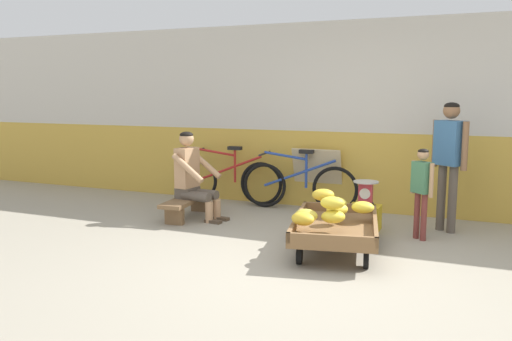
{
  "coord_description": "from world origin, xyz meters",
  "views": [
    {
      "loc": [
        1.39,
        -4.43,
        1.65
      ],
      "look_at": [
        -0.92,
        1.1,
        0.75
      ],
      "focal_mm": 36.87,
      "sensor_mm": 36.0,
      "label": 1
    }
  ],
  "objects_px": {
    "bicycle_near_left": "(229,180)",
    "customer_child": "(422,184)",
    "shopping_bag": "(346,229)",
    "low_bench": "(188,203)",
    "vendor_seated": "(193,176)",
    "plastic_crate": "(365,217)",
    "bicycle_far_left": "(299,185)",
    "customer_adult": "(449,152)",
    "banana_cart": "(336,228)",
    "sign_board": "(318,178)",
    "weighing_scale": "(366,193)"
  },
  "relations": [
    {
      "from": "banana_cart",
      "to": "customer_child",
      "type": "relative_size",
      "value": 1.53
    },
    {
      "from": "shopping_bag",
      "to": "banana_cart",
      "type": "bearing_deg",
      "value": -90.64
    },
    {
      "from": "bicycle_far_left",
      "to": "sign_board",
      "type": "height_order",
      "value": "sign_board"
    },
    {
      "from": "sign_board",
      "to": "customer_child",
      "type": "bearing_deg",
      "value": -37.11
    },
    {
      "from": "plastic_crate",
      "to": "bicycle_near_left",
      "type": "bearing_deg",
      "value": 160.95
    },
    {
      "from": "weighing_scale",
      "to": "bicycle_near_left",
      "type": "relative_size",
      "value": 0.18
    },
    {
      "from": "vendor_seated",
      "to": "weighing_scale",
      "type": "bearing_deg",
      "value": 7.81
    },
    {
      "from": "bicycle_near_left",
      "to": "low_bench",
      "type": "bearing_deg",
      "value": -95.17
    },
    {
      "from": "bicycle_far_left",
      "to": "banana_cart",
      "type": "bearing_deg",
      "value": -60.57
    },
    {
      "from": "bicycle_near_left",
      "to": "customer_adult",
      "type": "xyz_separation_m",
      "value": [
        3.09,
        -0.47,
        0.6
      ]
    },
    {
      "from": "bicycle_far_left",
      "to": "shopping_bag",
      "type": "relative_size",
      "value": 6.92
    },
    {
      "from": "vendor_seated",
      "to": "bicycle_far_left",
      "type": "bearing_deg",
      "value": 42.53
    },
    {
      "from": "sign_board",
      "to": "vendor_seated",
      "type": "bearing_deg",
      "value": -136.44
    },
    {
      "from": "customer_adult",
      "to": "customer_child",
      "type": "xyz_separation_m",
      "value": [
        -0.25,
        -0.48,
        -0.31
      ]
    },
    {
      "from": "customer_adult",
      "to": "shopping_bag",
      "type": "height_order",
      "value": "customer_adult"
    },
    {
      "from": "customer_adult",
      "to": "shopping_bag",
      "type": "xyz_separation_m",
      "value": [
        -1.01,
        -0.83,
        -0.83
      ]
    },
    {
      "from": "vendor_seated",
      "to": "plastic_crate",
      "type": "distance_m",
      "value": 2.26
    },
    {
      "from": "sign_board",
      "to": "shopping_bag",
      "type": "height_order",
      "value": "sign_board"
    },
    {
      "from": "bicycle_far_left",
      "to": "customer_adult",
      "type": "distance_m",
      "value": 2.12
    },
    {
      "from": "weighing_scale",
      "to": "sign_board",
      "type": "relative_size",
      "value": 0.35
    },
    {
      "from": "customer_adult",
      "to": "shopping_bag",
      "type": "distance_m",
      "value": 1.55
    },
    {
      "from": "low_bench",
      "to": "plastic_crate",
      "type": "relative_size",
      "value": 3.11
    },
    {
      "from": "bicycle_far_left",
      "to": "low_bench",
      "type": "bearing_deg",
      "value": -139.87
    },
    {
      "from": "vendor_seated",
      "to": "customer_adult",
      "type": "bearing_deg",
      "value": 10.8
    },
    {
      "from": "sign_board",
      "to": "customer_adult",
      "type": "xyz_separation_m",
      "value": [
        1.77,
        -0.67,
        0.52
      ]
    },
    {
      "from": "low_bench",
      "to": "customer_child",
      "type": "bearing_deg",
      "value": 1.91
    },
    {
      "from": "bicycle_far_left",
      "to": "sign_board",
      "type": "xyz_separation_m",
      "value": [
        0.21,
        0.24,
        0.08
      ]
    },
    {
      "from": "low_bench",
      "to": "bicycle_far_left",
      "type": "bearing_deg",
      "value": 40.13
    },
    {
      "from": "customer_child",
      "to": "banana_cart",
      "type": "bearing_deg",
      "value": -134.41
    },
    {
      "from": "low_bench",
      "to": "bicycle_far_left",
      "type": "distance_m",
      "value": 1.59
    },
    {
      "from": "banana_cart",
      "to": "low_bench",
      "type": "relative_size",
      "value": 1.41
    },
    {
      "from": "plastic_crate",
      "to": "shopping_bag",
      "type": "xyz_separation_m",
      "value": [
        -0.11,
        -0.54,
        -0.03
      ]
    },
    {
      "from": "shopping_bag",
      "to": "low_bench",
      "type": "bearing_deg",
      "value": 173.52
    },
    {
      "from": "bicycle_near_left",
      "to": "weighing_scale",
      "type": "bearing_deg",
      "value": -19.07
    },
    {
      "from": "weighing_scale",
      "to": "shopping_bag",
      "type": "xyz_separation_m",
      "value": [
        -0.11,
        -0.54,
        -0.33
      ]
    },
    {
      "from": "vendor_seated",
      "to": "bicycle_far_left",
      "type": "xyz_separation_m",
      "value": [
        1.12,
        1.03,
        -0.21
      ]
    },
    {
      "from": "bicycle_near_left",
      "to": "customer_child",
      "type": "distance_m",
      "value": 3.01
    },
    {
      "from": "banana_cart",
      "to": "low_bench",
      "type": "bearing_deg",
      "value": 162.38
    },
    {
      "from": "bicycle_far_left",
      "to": "customer_child",
      "type": "height_order",
      "value": "customer_child"
    },
    {
      "from": "weighing_scale",
      "to": "low_bench",
      "type": "bearing_deg",
      "value": -172.73
    },
    {
      "from": "bicycle_far_left",
      "to": "bicycle_near_left",
      "type": "bearing_deg",
      "value": 178.38
    },
    {
      "from": "customer_child",
      "to": "sign_board",
      "type": "bearing_deg",
      "value": 142.89
    },
    {
      "from": "weighing_scale",
      "to": "plastic_crate",
      "type": "bearing_deg",
      "value": 90.0
    },
    {
      "from": "vendor_seated",
      "to": "shopping_bag",
      "type": "xyz_separation_m",
      "value": [
        2.09,
        -0.24,
        -0.45
      ]
    },
    {
      "from": "bicycle_near_left",
      "to": "sign_board",
      "type": "bearing_deg",
      "value": 8.78
    },
    {
      "from": "bicycle_near_left",
      "to": "shopping_bag",
      "type": "bearing_deg",
      "value": -31.93
    },
    {
      "from": "banana_cart",
      "to": "customer_adult",
      "type": "relative_size",
      "value": 1.03
    },
    {
      "from": "low_bench",
      "to": "shopping_bag",
      "type": "xyz_separation_m",
      "value": [
        2.17,
        -0.25,
        -0.08
      ]
    },
    {
      "from": "weighing_scale",
      "to": "bicycle_far_left",
      "type": "relative_size",
      "value": 0.18
    },
    {
      "from": "plastic_crate",
      "to": "weighing_scale",
      "type": "relative_size",
      "value": 1.2
    }
  ]
}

